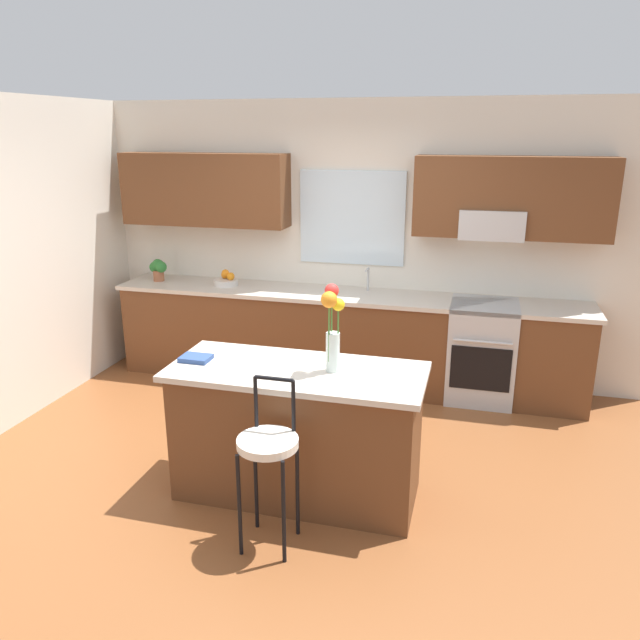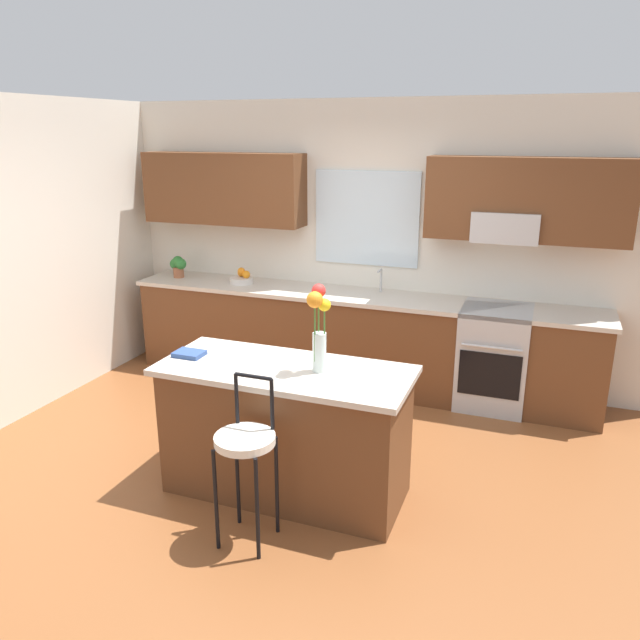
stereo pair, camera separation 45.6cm
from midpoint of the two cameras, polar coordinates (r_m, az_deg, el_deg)
ground_plane at (r=4.73m, az=-0.33°, el=-13.51°), size 14.00×14.00×0.00m
wall_left at (r=5.83m, az=-23.50°, el=5.27°), size 0.12×4.60×2.70m
back_wall_assembly at (r=6.02m, az=6.73°, el=8.42°), size 5.60×0.50×2.70m
counter_run at (r=6.01m, az=5.49°, el=-1.81°), size 4.56×0.64×0.92m
sink_faucet at (r=5.93m, az=7.84°, el=3.85°), size 0.02×0.13×0.23m
oven_range at (r=5.81m, az=17.95°, el=-3.34°), size 0.60×0.64×0.92m
kitchen_island at (r=4.23m, az=-0.09°, el=-10.26°), size 1.68×0.72×0.92m
bar_stool_near at (r=3.68m, az=-3.33°, el=-11.72°), size 0.36×0.36×1.04m
flower_vase at (r=3.88m, az=3.24°, el=-0.42°), size 0.14×0.16×0.57m
cookbook at (r=4.29m, az=-9.08°, el=-3.16°), size 0.20×0.15×0.03m
fruit_bowl_oranges at (r=6.28m, az=-5.18°, el=3.85°), size 0.24×0.24×0.16m
potted_plant_small at (r=6.62m, az=-11.10°, el=4.99°), size 0.20×0.14×0.23m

